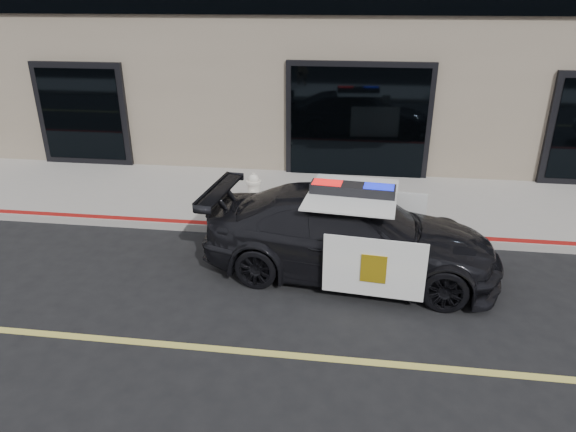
# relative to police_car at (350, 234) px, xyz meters

# --- Properties ---
(ground) EXTENTS (120.00, 120.00, 0.00)m
(ground) POSITION_rel_police_car_xyz_m (1.03, -2.29, -0.70)
(ground) COLOR black
(ground) RESTS_ON ground
(sidewalk_n) EXTENTS (60.00, 3.50, 0.15)m
(sidewalk_n) POSITION_rel_police_car_xyz_m (1.03, 2.96, -0.62)
(sidewalk_n) COLOR gray
(sidewalk_n) RESTS_ON ground
(police_car) EXTENTS (2.87, 5.14, 1.56)m
(police_car) POSITION_rel_police_car_xyz_m (0.00, 0.00, 0.00)
(police_car) COLOR black
(police_car) RESTS_ON ground
(fire_hydrant) EXTENTS (0.36, 0.50, 0.79)m
(fire_hydrant) POSITION_rel_police_car_xyz_m (-2.02, 2.11, -0.18)
(fire_hydrant) COLOR white
(fire_hydrant) RESTS_ON sidewalk_n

